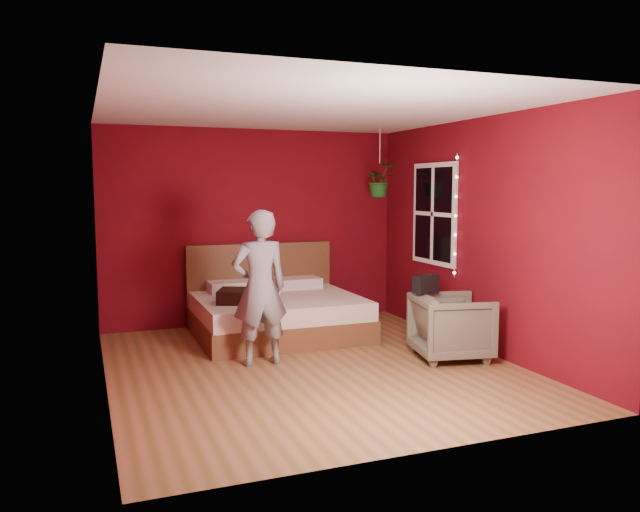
% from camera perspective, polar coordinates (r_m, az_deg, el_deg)
% --- Properties ---
extents(floor, '(4.50, 4.50, 0.00)m').
position_cam_1_polar(floor, '(6.52, -0.78, -10.02)').
color(floor, '#955B3B').
rests_on(floor, ground).
extents(room_walls, '(4.04, 4.54, 2.62)m').
position_cam_1_polar(room_walls, '(6.25, -0.81, 4.90)').
color(room_walls, '#650A10').
rests_on(room_walls, ground).
extents(window, '(0.05, 0.97, 1.27)m').
position_cam_1_polar(window, '(7.93, 10.37, 3.80)').
color(window, white).
rests_on(window, room_walls).
extents(fairy_lights, '(0.04, 0.04, 1.45)m').
position_cam_1_polar(fairy_lights, '(7.48, 12.30, 3.62)').
color(fairy_lights, silver).
rests_on(fairy_lights, room_walls).
extents(bed, '(1.97, 1.68, 1.09)m').
position_cam_1_polar(bed, '(7.81, -4.05, -5.16)').
color(bed, brown).
rests_on(bed, ground).
extents(person, '(0.60, 0.41, 1.61)m').
position_cam_1_polar(person, '(6.44, -5.54, -2.91)').
color(person, gray).
rests_on(person, ground).
extents(armchair, '(0.90, 0.88, 0.70)m').
position_cam_1_polar(armchair, '(6.84, 11.92, -6.35)').
color(armchair, '#676551').
rests_on(armchair, ground).
extents(handbag, '(0.29, 0.19, 0.19)m').
position_cam_1_polar(handbag, '(6.82, 9.64, -2.55)').
color(handbag, black).
rests_on(handbag, armchair).
extents(throw_pillow, '(0.57, 0.57, 0.16)m').
position_cam_1_polar(throw_pillow, '(7.34, -7.51, -3.64)').
color(throw_pillow, black).
rests_on(throw_pillow, bed).
extents(hanging_plant, '(0.44, 0.39, 0.90)m').
position_cam_1_polar(hanging_plant, '(8.33, 5.46, 6.91)').
color(hanging_plant, silver).
rests_on(hanging_plant, room_walls).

